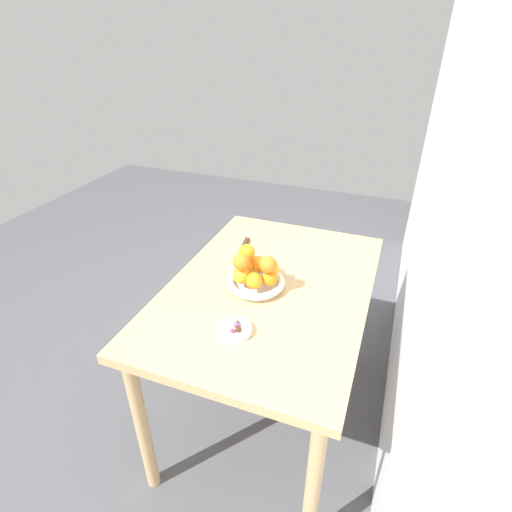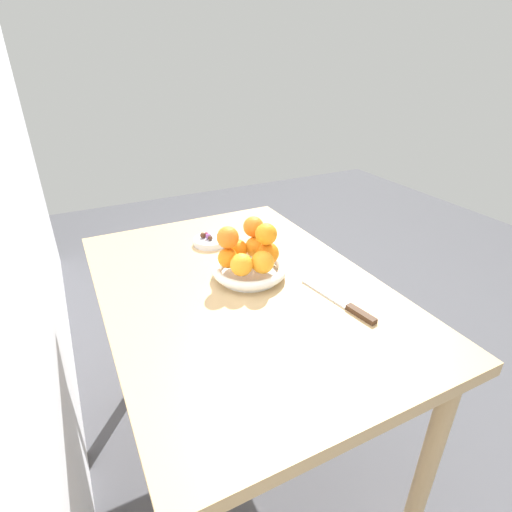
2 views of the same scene
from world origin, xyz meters
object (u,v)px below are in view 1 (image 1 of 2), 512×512
Objects in this scene: dining_table at (269,303)px; orange_7 at (241,262)px; orange_1 at (242,275)px; orange_0 at (244,267)px; orange_3 at (270,278)px; candy_ball_2 at (237,323)px; knife at (242,250)px; orange_2 at (254,281)px; orange_5 at (257,264)px; candy_ball_0 at (232,331)px; orange_6 at (268,265)px; orange_8 at (247,252)px; candy_dish at (234,330)px; candy_ball_4 at (236,325)px; candy_ball_1 at (239,329)px; fruit_bowl at (256,283)px; orange_4 at (270,269)px; candy_ball_3 at (236,324)px.

dining_table is 17.66× the size of orange_7.
orange_0 is at bearing -168.76° from orange_1.
dining_table is 18.47× the size of orange_3.
orange_1 is 0.23m from candy_ball_2.
candy_ball_2 reaches higher than knife.
orange_0 is at bearing -162.97° from candy_ball_2.
orange_5 is (-0.11, -0.03, 0.00)m from orange_2.
orange_0 reaches higher than knife.
orange_3 is 0.23× the size of knife.
orange_5 reaches higher than candy_ball_0.
orange_6 is at bearing 11.11° from dining_table.
orange_8 is (-0.04, -0.10, 0.01)m from orange_6.
orange_8 is (0.04, -0.03, 0.07)m from orange_5.
candy_dish is 1.82× the size of orange_6.
orange_5 is 1.06× the size of orange_7.
candy_ball_4 is at bearing -6.14° from orange_6.
orange_2 is at bearing -171.78° from candy_ball_1.
orange_7 is at bearing 21.75° from knife.
dining_table is 4.95× the size of fruit_bowl.
orange_1 is at bearing 2.32° from orange_8.
orange_3 is at bearing 172.97° from candy_ball_4.
orange_4 is 3.95× the size of candy_ball_2.
orange_4 is at bearing -164.02° from dining_table.
candy_ball_2 is (0.21, 0.07, -0.04)m from orange_1.
fruit_bowl is 14.99× the size of candy_ball_0.
orange_0 reaches higher than candy_ball_0.
fruit_bowl is 0.08m from orange_3.
orange_8 is (-0.07, -0.01, 0.00)m from orange_7.
orange_4 is 0.11m from orange_8.
knife is (-0.21, -0.20, -0.07)m from orange_4.
orange_1 is at bearing -45.42° from orange_4.
candy_ball_3 is at bearing -2.79° from orange_4.
candy_ball_0 is 0.03m from candy_ball_3.
orange_8 is 3.81× the size of candy_ball_3.
candy_dish is 7.11× the size of candy_ball_2.
orange_5 is 1.03× the size of orange_6.
candy_ball_0 is (0.29, 0.03, 0.01)m from fruit_bowl.
orange_4 is (-0.06, -0.02, 0.00)m from orange_3.
orange_2 is at bearing 44.08° from orange_0.
orange_3 reaches higher than candy_ball_0.
orange_8 is 3.17× the size of candy_ball_1.
candy_dish is 0.03m from candy_ball_1.
fruit_bowl is at bearing -173.51° from candy_ball_2.
orange_0 is at bearing -163.38° from candy_ball_4.
orange_1 is 1.06× the size of orange_2.
orange_4 is 0.33m from candy_ball_1.
dining_table is at bearing -179.61° from candy_ball_1.
candy_dish is at bearing -35.30° from candy_ball_3.
orange_8 is 4.30× the size of candy_ball_0.
orange_5 is at bearing -172.01° from candy_ball_2.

